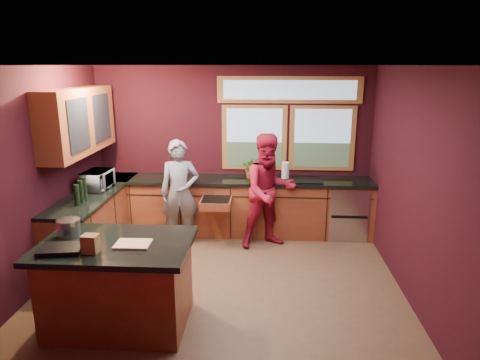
# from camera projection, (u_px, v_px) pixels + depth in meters

# --- Properties ---
(floor) EXTENTS (4.50, 4.50, 0.00)m
(floor) POSITION_uv_depth(u_px,v_px,m) (222.00, 282.00, 5.50)
(floor) COLOR brown
(floor) RESTS_ON ground
(room_shell) EXTENTS (4.52, 4.02, 2.71)m
(room_shell) POSITION_uv_depth(u_px,v_px,m) (175.00, 139.00, 5.38)
(room_shell) COLOR black
(room_shell) RESTS_ON ground
(back_counter) EXTENTS (4.50, 0.64, 0.93)m
(back_counter) POSITION_uv_depth(u_px,v_px,m) (244.00, 206.00, 7.00)
(back_counter) COLOR maroon
(back_counter) RESTS_ON floor
(left_counter) EXTENTS (0.64, 2.30, 0.93)m
(left_counter) POSITION_uv_depth(u_px,v_px,m) (96.00, 221.00, 6.31)
(left_counter) COLOR maroon
(left_counter) RESTS_ON floor
(island) EXTENTS (1.55, 1.05, 0.95)m
(island) POSITION_uv_depth(u_px,v_px,m) (119.00, 283.00, 4.50)
(island) COLOR maroon
(island) RESTS_ON floor
(person_grey) EXTENTS (0.66, 0.49, 1.63)m
(person_grey) POSITION_uv_depth(u_px,v_px,m) (180.00, 193.00, 6.52)
(person_grey) COLOR slate
(person_grey) RESTS_ON floor
(person_red) EXTENTS (1.03, 0.93, 1.74)m
(person_red) POSITION_uv_depth(u_px,v_px,m) (269.00, 191.00, 6.40)
(person_red) COLOR maroon
(person_red) RESTS_ON floor
(microwave) EXTENTS (0.37, 0.52, 0.27)m
(microwave) POSITION_uv_depth(u_px,v_px,m) (97.00, 180.00, 6.27)
(microwave) COLOR #999999
(microwave) RESTS_ON left_counter
(potted_plant) EXTENTS (0.32, 0.28, 0.35)m
(potted_plant) POSITION_uv_depth(u_px,v_px,m) (252.00, 167.00, 6.88)
(potted_plant) COLOR #999999
(potted_plant) RESTS_ON back_counter
(paper_towel) EXTENTS (0.12, 0.12, 0.28)m
(paper_towel) POSITION_uv_depth(u_px,v_px,m) (285.00, 171.00, 6.81)
(paper_towel) COLOR silver
(paper_towel) RESTS_ON back_counter
(cutting_board) EXTENTS (0.35, 0.26, 0.02)m
(cutting_board) POSITION_uv_depth(u_px,v_px,m) (133.00, 244.00, 4.32)
(cutting_board) COLOR tan
(cutting_board) RESTS_ON island
(stock_pot) EXTENTS (0.24, 0.24, 0.18)m
(stock_pot) POSITION_uv_depth(u_px,v_px,m) (69.00, 228.00, 4.53)
(stock_pot) COLOR #B2B2B7
(stock_pot) RESTS_ON island
(paper_bag) EXTENTS (0.16, 0.13, 0.18)m
(paper_bag) POSITION_uv_depth(u_px,v_px,m) (91.00, 244.00, 4.12)
(paper_bag) COLOR brown
(paper_bag) RESTS_ON island
(black_tray) EXTENTS (0.44, 0.34, 0.05)m
(black_tray) POSITION_uv_depth(u_px,v_px,m) (61.00, 249.00, 4.16)
(black_tray) COLOR black
(black_tray) RESTS_ON island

